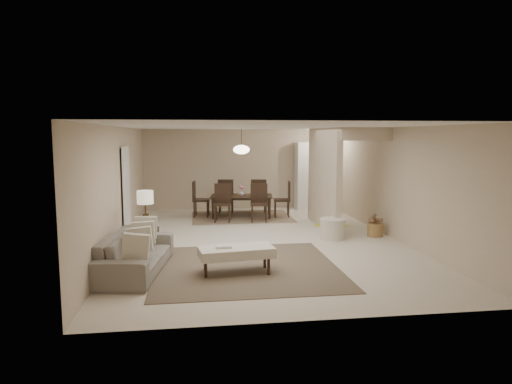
{
  "coord_description": "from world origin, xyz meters",
  "views": [
    {
      "loc": [
        -1.45,
        -9.86,
        2.33
      ],
      "look_at": [
        -0.06,
        0.25,
        1.05
      ],
      "focal_mm": 32.0,
      "sensor_mm": 36.0,
      "label": 1
    }
  ],
  "objects": [
    {
      "name": "sofa",
      "position": [
        -2.45,
        -2.07,
        0.33
      ],
      "size": [
        2.35,
        1.18,
        0.66
      ],
      "primitive_type": "imported",
      "rotation": [
        0.0,
        0.0,
        1.43
      ],
      "color": "gray",
      "rests_on": "floor"
    },
    {
      "name": "pantry_cabinet",
      "position": [
        2.35,
        4.15,
        1.05
      ],
      "size": [
        1.2,
        0.55,
        2.1
      ],
      "primitive_type": "cube",
      "color": "white",
      "rests_on": "floor"
    },
    {
      "name": "ottoman_bench",
      "position": [
        -0.76,
        -2.37,
        0.36
      ],
      "size": [
        1.32,
        0.74,
        0.45
      ],
      "rotation": [
        0.0,
        0.0,
        0.14
      ],
      "color": "#EDE4CE",
      "rests_on": "living_rug"
    },
    {
      "name": "pendant_light",
      "position": [
        -0.11,
        2.91,
        1.92
      ],
      "size": [
        0.46,
        0.46,
        0.71
      ],
      "color": "#46361E",
      "rests_on": "ceiling"
    },
    {
      "name": "ceiling",
      "position": [
        0.0,
        0.0,
        2.5
      ],
      "size": [
        9.0,
        9.0,
        0.0
      ],
      "primitive_type": "plane",
      "rotation": [
        3.14,
        0.0,
        0.0
      ],
      "color": "white",
      "rests_on": "back_wall"
    },
    {
      "name": "left_wall",
      "position": [
        -3.0,
        0.0,
        1.25
      ],
      "size": [
        0.0,
        9.0,
        9.0
      ],
      "primitive_type": "plane",
      "rotation": [
        1.57,
        0.0,
        1.57
      ],
      "color": "#C7B196",
      "rests_on": "floor"
    },
    {
      "name": "dining_rug",
      "position": [
        -0.11,
        2.91,
        0.01
      ],
      "size": [
        2.8,
        2.1,
        0.01
      ],
      "primitive_type": "cube",
      "color": "#776149",
      "rests_on": "floor"
    },
    {
      "name": "wicker_basket",
      "position": [
        2.68,
        0.0,
        0.15
      ],
      "size": [
        0.37,
        0.37,
        0.3
      ],
      "primitive_type": "cylinder",
      "rotation": [
        0.0,
        0.0,
        0.04
      ],
      "color": "olive",
      "rests_on": "floor"
    },
    {
      "name": "round_pouf",
      "position": [
        1.63,
        -0.1,
        0.23
      ],
      "size": [
        0.58,
        0.58,
        0.45
      ],
      "primitive_type": "cylinder",
      "color": "#EDE4CE",
      "rests_on": "floor"
    },
    {
      "name": "floor",
      "position": [
        0.0,
        0.0,
        0.0
      ],
      "size": [
        9.0,
        9.0,
        0.0
      ],
      "primitive_type": "plane",
      "color": "beige",
      "rests_on": "ground"
    },
    {
      "name": "side_table",
      "position": [
        -2.4,
        -0.8,
        0.24
      ],
      "size": [
        0.48,
        0.48,
        0.49
      ],
      "primitive_type": "cube",
      "rotation": [
        0.0,
        0.0,
        -0.08
      ],
      "color": "black",
      "rests_on": "floor"
    },
    {
      "name": "doorway",
      "position": [
        -2.97,
        0.6,
        1.02
      ],
      "size": [
        0.04,
        0.9,
        2.04
      ],
      "primitive_type": "cube",
      "color": "black",
      "rests_on": "floor"
    },
    {
      "name": "dining_table",
      "position": [
        -0.11,
        2.91,
        0.31
      ],
      "size": [
        1.86,
        1.2,
        0.61
      ],
      "primitive_type": "imported",
      "rotation": [
        0.0,
        0.0,
        -0.13
      ],
      "color": "black",
      "rests_on": "dining_rug"
    },
    {
      "name": "yellow_mat",
      "position": [
        2.05,
        1.36,
        0.01
      ],
      "size": [
        0.85,
        0.58,
        0.01
      ],
      "primitive_type": "cube",
      "rotation": [
        0.0,
        0.0,
        0.13
      ],
      "color": "yellow",
      "rests_on": "floor"
    },
    {
      "name": "table_lamp",
      "position": [
        -2.4,
        -0.8,
        1.05
      ],
      "size": [
        0.32,
        0.32,
        0.76
      ],
      "color": "#46361E",
      "rests_on": "side_table"
    },
    {
      "name": "back_wall",
      "position": [
        0.0,
        4.5,
        1.25
      ],
      "size": [
        6.0,
        0.0,
        6.0
      ],
      "primitive_type": "plane",
      "rotation": [
        1.57,
        0.0,
        0.0
      ],
      "color": "#C7B196",
      "rests_on": "floor"
    },
    {
      "name": "partition",
      "position": [
        1.8,
        1.25,
        1.25
      ],
      "size": [
        0.15,
        2.5,
        2.5
      ],
      "primitive_type": "cube",
      "color": "#C7B196",
      "rests_on": "floor"
    },
    {
      "name": "dining_chairs",
      "position": [
        -0.11,
        2.91,
        0.51
      ],
      "size": [
        2.78,
        2.16,
        1.02
      ],
      "color": "black",
      "rests_on": "dining_rug"
    },
    {
      "name": "flush_light",
      "position": [
        2.3,
        3.2,
        2.46
      ],
      "size": [
        0.44,
        0.44,
        0.05
      ],
      "primitive_type": "cylinder",
      "color": "white",
      "rests_on": "ceiling"
    },
    {
      "name": "right_wall",
      "position": [
        3.0,
        0.0,
        1.25
      ],
      "size": [
        0.0,
        9.0,
        9.0
      ],
      "primitive_type": "plane",
      "rotation": [
        1.57,
        0.0,
        -1.57
      ],
      "color": "#C7B196",
      "rests_on": "floor"
    },
    {
      "name": "vase",
      "position": [
        -0.11,
        2.91,
        0.69
      ],
      "size": [
        0.19,
        0.19,
        0.15
      ],
      "primitive_type": "imported",
      "rotation": [
        0.0,
        0.0,
        -0.38
      ],
      "color": "silver",
      "rests_on": "dining_table"
    },
    {
      "name": "living_rug",
      "position": [
        -0.56,
        -2.07,
        0.01
      ],
      "size": [
        3.2,
        3.2,
        0.01
      ],
      "primitive_type": "cube",
      "color": "brown",
      "rests_on": "floor"
    }
  ]
}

